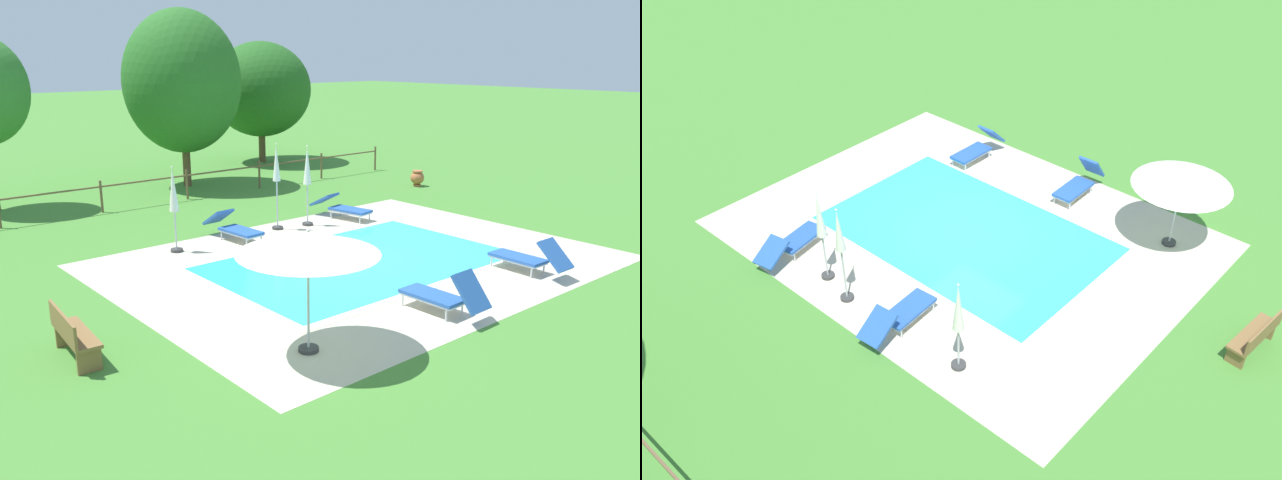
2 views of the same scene
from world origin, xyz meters
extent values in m
plane|color=#478433|center=(0.00, 0.00, 0.00)|extent=(160.00, 160.00, 0.00)
cube|color=beige|center=(0.00, 0.00, 0.00)|extent=(11.72, 9.02, 0.01)
cube|color=#38C6D1|center=(0.00, 0.00, 0.01)|extent=(7.25, 4.56, 0.01)
cube|color=beige|center=(0.00, 2.40, 0.01)|extent=(7.73, 0.24, 0.01)
cube|color=beige|center=(0.00, -2.40, 0.01)|extent=(7.73, 0.24, 0.01)
cube|color=beige|center=(3.75, 0.00, 0.01)|extent=(0.24, 4.56, 0.01)
cube|color=beige|center=(-3.75, 0.00, 0.01)|extent=(0.24, 4.56, 0.01)
cube|color=#2856A8|center=(2.74, 3.28, 0.32)|extent=(0.84, 1.39, 0.07)
cube|color=#2856A8|center=(2.55, 4.29, 0.51)|extent=(0.74, 0.88, 0.45)
cube|color=silver|center=(2.74, 3.28, 0.26)|extent=(0.80, 1.36, 0.04)
cylinder|color=silver|center=(3.10, 2.79, 0.14)|extent=(0.04, 0.04, 0.28)
cylinder|color=silver|center=(2.60, 2.69, 0.14)|extent=(0.04, 0.04, 0.28)
cylinder|color=silver|center=(2.89, 3.87, 0.14)|extent=(0.04, 0.04, 0.28)
cylinder|color=silver|center=(2.39, 3.78, 0.14)|extent=(0.04, 0.04, 0.28)
cube|color=#2856A8|center=(2.39, -2.94, 0.32)|extent=(0.61, 1.31, 0.07)
cube|color=#2856A8|center=(2.38, -3.90, 0.60)|extent=(0.61, 0.67, 0.62)
cube|color=silver|center=(2.39, -2.94, 0.26)|extent=(0.58, 1.28, 0.04)
cylinder|color=silver|center=(2.14, -2.38, 0.14)|extent=(0.04, 0.04, 0.28)
cylinder|color=silver|center=(2.65, -2.39, 0.14)|extent=(0.04, 0.04, 0.28)
cylinder|color=silver|center=(2.13, -3.49, 0.14)|extent=(0.04, 0.04, 0.28)
cylinder|color=silver|center=(2.64, -3.49, 0.14)|extent=(0.04, 0.04, 0.28)
cube|color=#2856A8|center=(-1.26, 3.36, 0.32)|extent=(0.70, 1.34, 0.07)
cube|color=#2856A8|center=(-1.34, 4.36, 0.54)|extent=(0.66, 0.80, 0.50)
cube|color=silver|center=(-1.26, 3.36, 0.26)|extent=(0.67, 1.32, 0.04)
cylinder|color=silver|center=(-0.96, 2.83, 0.14)|extent=(0.04, 0.04, 0.28)
cylinder|color=silver|center=(-1.46, 2.79, 0.14)|extent=(0.04, 0.04, 0.28)
cylinder|color=silver|center=(-1.05, 3.93, 0.14)|extent=(0.04, 0.04, 0.28)
cylinder|color=silver|center=(-1.56, 3.89, 0.14)|extent=(0.04, 0.04, 0.28)
cube|color=#2856A8|center=(-1.13, -3.30, 0.32)|extent=(0.63, 1.32, 0.07)
cube|color=#2856A8|center=(-1.11, -4.21, 0.64)|extent=(0.62, 0.60, 0.70)
cube|color=silver|center=(-1.13, -3.30, 0.26)|extent=(0.60, 1.29, 0.04)
cylinder|color=silver|center=(-1.40, -2.75, 0.14)|extent=(0.04, 0.04, 0.28)
cylinder|color=silver|center=(-0.89, -2.74, 0.14)|extent=(0.04, 0.04, 0.28)
cylinder|color=silver|center=(-1.37, -3.86, 0.14)|extent=(0.04, 0.04, 0.28)
cylinder|color=silver|center=(-0.86, -3.84, 0.14)|extent=(0.04, 0.04, 0.28)
cylinder|color=#383838|center=(-4.23, -3.16, 0.04)|extent=(0.36, 0.36, 0.08)
cylinder|color=#B2B5B7|center=(-4.23, -3.16, 1.07)|extent=(0.04, 0.04, 2.14)
cone|color=white|center=(-4.23, -3.16, 1.97)|extent=(2.45, 2.45, 0.38)
sphere|color=white|center=(-4.23, -3.16, 2.17)|extent=(0.06, 0.06, 0.06)
cylinder|color=#383838|center=(1.30, 3.61, 0.04)|extent=(0.32, 0.32, 0.08)
cylinder|color=#B2B5B7|center=(1.30, 3.61, 0.63)|extent=(0.04, 0.04, 1.26)
cone|color=white|center=(1.30, 3.61, 1.81)|extent=(0.24, 0.24, 1.11)
sphere|color=white|center=(1.30, 3.61, 2.39)|extent=(0.05, 0.05, 0.05)
cylinder|color=#383838|center=(0.33, 3.82, 0.04)|extent=(0.32, 0.32, 0.08)
cylinder|color=#B2B5B7|center=(0.33, 3.82, 0.72)|extent=(0.04, 0.04, 1.44)
cone|color=white|center=(0.33, 3.82, 1.96)|extent=(0.23, 0.23, 1.05)
sphere|color=white|center=(0.33, 3.82, 2.51)|extent=(0.05, 0.05, 0.05)
cylinder|color=#383838|center=(-3.05, 3.68, 0.04)|extent=(0.32, 0.32, 0.08)
cylinder|color=#B2B5B7|center=(-3.05, 3.68, 0.54)|extent=(0.04, 0.04, 1.09)
cone|color=white|center=(-3.05, 3.68, 1.65)|extent=(0.25, 0.25, 1.12)
sphere|color=white|center=(-3.05, 3.68, 2.22)|extent=(0.05, 0.05, 0.05)
cube|color=olive|center=(-7.37, -0.84, 0.44)|extent=(0.57, 1.53, 0.06)
cube|color=olive|center=(-7.57, -0.82, 0.67)|extent=(0.18, 1.50, 0.40)
cube|color=olive|center=(-7.32, -0.20, 0.21)|extent=(0.40, 0.09, 0.41)
cube|color=olive|center=(-7.43, -1.47, 0.21)|extent=(0.40, 0.09, 0.41)
cylinder|color=#B7663D|center=(8.40, 5.54, 0.04)|extent=(0.29, 0.29, 0.08)
ellipsoid|color=#B7663D|center=(8.40, 5.54, 0.33)|extent=(0.53, 0.53, 0.50)
cylinder|color=#B7663D|center=(8.40, 5.54, 0.58)|extent=(0.40, 0.40, 0.06)
cylinder|color=brown|center=(-2.72, 9.21, 0.53)|extent=(0.08, 0.08, 1.05)
cylinder|color=brown|center=(0.40, 9.21, 0.53)|extent=(0.08, 0.08, 1.05)
cylinder|color=brown|center=(3.52, 9.21, 0.53)|extent=(0.08, 0.08, 1.05)
cylinder|color=brown|center=(6.64, 9.21, 0.53)|extent=(0.08, 0.08, 1.05)
cylinder|color=brown|center=(9.76, 9.21, 0.53)|extent=(0.08, 0.08, 1.05)
cube|color=brown|center=(0.40, 9.21, 0.85)|extent=(18.72, 0.05, 0.05)
cylinder|color=brown|center=(7.35, 14.38, 0.88)|extent=(0.32, 0.32, 1.75)
ellipsoid|color=#235B1E|center=(7.35, 14.38, 3.37)|extent=(4.67, 4.67, 4.32)
cylinder|color=brown|center=(1.65, 11.42, 0.99)|extent=(0.30, 0.30, 1.97)
ellipsoid|color=#286623|center=(1.65, 11.42, 3.96)|extent=(4.42, 4.42, 5.30)
camera|label=1|loc=(-10.88, -11.28, 4.98)|focal=37.08mm
camera|label=2|loc=(-9.82, 11.15, 10.69)|focal=38.77mm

